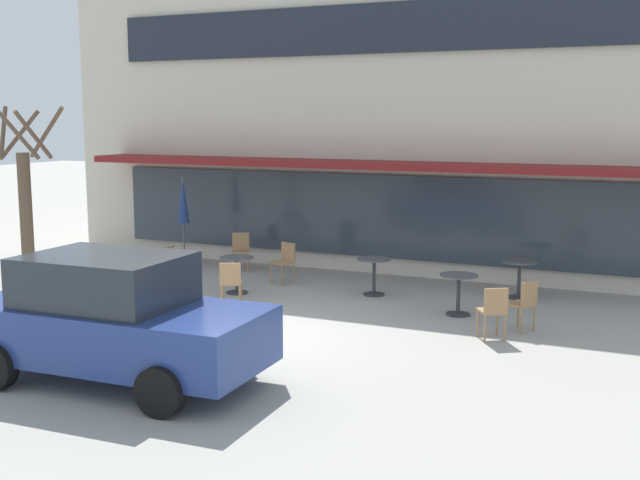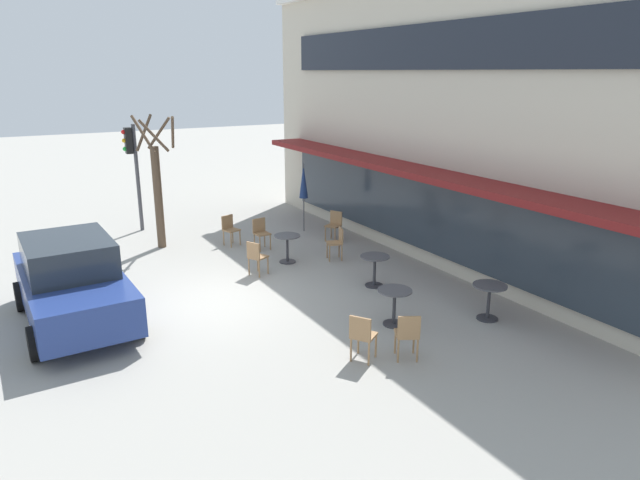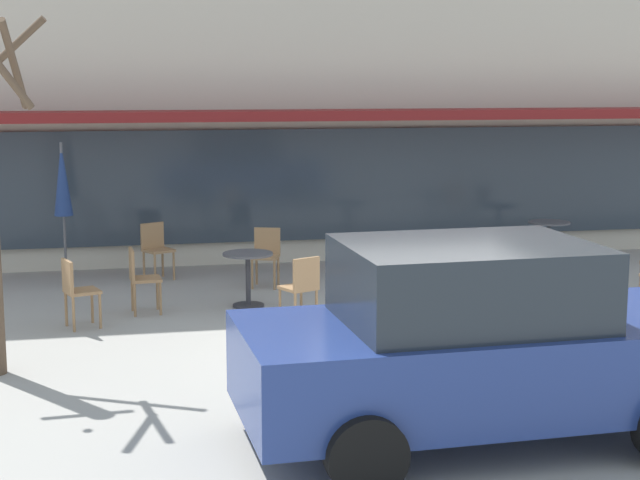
% 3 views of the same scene
% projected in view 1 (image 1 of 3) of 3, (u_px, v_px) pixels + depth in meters
% --- Properties ---
extents(ground_plane, '(80.00, 80.00, 0.00)m').
position_uv_depth(ground_plane, '(239.00, 336.00, 13.34)').
color(ground_plane, '#9E9B93').
extents(building_facade, '(16.59, 9.10, 7.71)m').
position_uv_depth(building_facade, '(423.00, 107.00, 21.70)').
color(building_facade, beige).
rests_on(building_facade, ground).
extents(cafe_table_near_wall, '(0.70, 0.70, 0.76)m').
position_uv_depth(cafe_table_near_wall, '(459.00, 288.00, 14.66)').
color(cafe_table_near_wall, '#333338').
rests_on(cafe_table_near_wall, ground).
extents(cafe_table_streetside, '(0.70, 0.70, 0.76)m').
position_uv_depth(cafe_table_streetside, '(374.00, 270.00, 16.30)').
color(cafe_table_streetside, '#333338').
rests_on(cafe_table_streetside, ground).
extents(cafe_table_by_tree, '(0.70, 0.70, 0.76)m').
position_uv_depth(cafe_table_by_tree, '(237.00, 269.00, 16.47)').
color(cafe_table_by_tree, '#333338').
rests_on(cafe_table_by_tree, ground).
extents(cafe_table_mid_patio, '(0.70, 0.70, 0.76)m').
position_uv_depth(cafe_table_mid_patio, '(519.00, 273.00, 16.03)').
color(cafe_table_mid_patio, '#333338').
rests_on(cafe_table_mid_patio, ground).
extents(patio_umbrella_green_folded, '(0.28, 0.28, 2.20)m').
position_uv_depth(patio_umbrella_green_folded, '(183.00, 201.00, 19.02)').
color(patio_umbrella_green_folded, '#4C4C51').
rests_on(patio_umbrella_green_folded, ground).
extents(cafe_chair_0, '(0.51, 0.51, 0.89)m').
position_uv_depth(cafe_chair_0, '(123.00, 266.00, 16.73)').
color(cafe_chair_0, '#9E754C').
rests_on(cafe_chair_0, ground).
extents(cafe_chair_1, '(0.53, 0.53, 0.89)m').
position_uv_depth(cafe_chair_1, '(231.00, 281.00, 15.22)').
color(cafe_chair_1, '#9E754C').
rests_on(cafe_chair_1, ground).
extents(cafe_chair_2, '(0.54, 0.54, 0.89)m').
position_uv_depth(cafe_chair_2, '(524.00, 302.00, 13.51)').
color(cafe_chair_2, '#9E754C').
rests_on(cafe_chair_2, ground).
extents(cafe_chair_3, '(0.43, 0.43, 0.89)m').
position_uv_depth(cafe_chair_3, '(173.00, 264.00, 16.97)').
color(cafe_chair_3, '#9E754C').
rests_on(cafe_chair_3, ground).
extents(cafe_chair_4, '(0.51, 0.51, 0.89)m').
position_uv_depth(cafe_chair_4, '(285.00, 260.00, 17.45)').
color(cafe_chair_4, '#9E754C').
rests_on(cafe_chair_4, ground).
extents(cafe_chair_5, '(0.56, 0.56, 0.89)m').
position_uv_depth(cafe_chair_5, '(493.00, 309.00, 13.00)').
color(cafe_chair_5, '#9E754C').
rests_on(cafe_chair_5, ground).
extents(cafe_chair_6, '(0.54, 0.54, 0.89)m').
position_uv_depth(cafe_chair_6, '(241.00, 249.00, 18.92)').
color(cafe_chair_6, '#9E754C').
rests_on(cafe_chair_6, ground).
extents(parked_sedan, '(4.26, 2.14, 1.76)m').
position_uv_depth(parked_sedan, '(113.00, 319.00, 10.96)').
color(parked_sedan, navy).
rests_on(parked_sedan, ground).
extents(street_tree, '(1.22, 1.25, 3.82)m').
position_uv_depth(street_tree, '(27.00, 212.00, 15.22)').
color(street_tree, brown).
rests_on(street_tree, ground).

